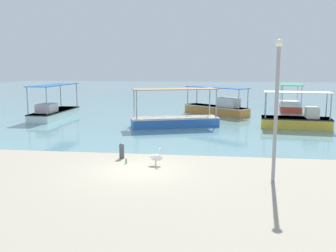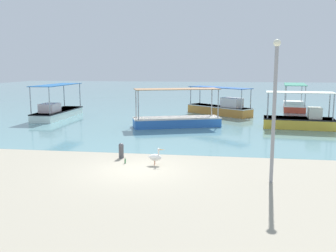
{
  "view_description": "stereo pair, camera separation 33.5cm",
  "coord_description": "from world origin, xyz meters",
  "px_view_note": "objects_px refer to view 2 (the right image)",
  "views": [
    {
      "loc": [
        3.36,
        -15.38,
        4.45
      ],
      "look_at": [
        0.83,
        3.94,
        1.32
      ],
      "focal_mm": 40.0,
      "sensor_mm": 36.0,
      "label": 1
    },
    {
      "loc": [
        3.69,
        -15.33,
        4.45
      ],
      "look_at": [
        0.83,
        3.94,
        1.32
      ],
      "focal_mm": 40.0,
      "sensor_mm": 36.0,
      "label": 2
    }
  ],
  "objects_px": {
    "fishing_boat_outer": "(57,111)",
    "fishing_boat_near_right": "(294,105)",
    "lamp_post": "(274,103)",
    "fishing_boat_far_right": "(300,120)",
    "fishing_boat_far_left": "(221,108)",
    "pelican": "(155,157)",
    "glass_bottle": "(125,161)",
    "mooring_bollard": "(121,150)",
    "fishing_boat_center": "(177,119)"
  },
  "relations": [
    {
      "from": "fishing_boat_near_right",
      "to": "pelican",
      "type": "bearing_deg",
      "value": -113.21
    },
    {
      "from": "mooring_bollard",
      "to": "glass_bottle",
      "type": "height_order",
      "value": "mooring_bollard"
    },
    {
      "from": "fishing_boat_near_right",
      "to": "glass_bottle",
      "type": "distance_m",
      "value": 26.49
    },
    {
      "from": "pelican",
      "to": "glass_bottle",
      "type": "height_order",
      "value": "pelican"
    },
    {
      "from": "fishing_boat_far_right",
      "to": "fishing_boat_center",
      "type": "xyz_separation_m",
      "value": [
        -8.91,
        -0.59,
        -0.06
      ]
    },
    {
      "from": "fishing_boat_near_right",
      "to": "mooring_bollard",
      "type": "distance_m",
      "value": 25.85
    },
    {
      "from": "mooring_bollard",
      "to": "glass_bottle",
      "type": "distance_m",
      "value": 1.08
    },
    {
      "from": "fishing_boat_outer",
      "to": "fishing_boat_near_right",
      "type": "height_order",
      "value": "fishing_boat_outer"
    },
    {
      "from": "fishing_boat_center",
      "to": "fishing_boat_near_right",
      "type": "bearing_deg",
      "value": 50.34
    },
    {
      "from": "fishing_boat_outer",
      "to": "mooring_bollard",
      "type": "relative_size",
      "value": 9.06
    },
    {
      "from": "pelican",
      "to": "mooring_bollard",
      "type": "height_order",
      "value": "pelican"
    },
    {
      "from": "fishing_boat_outer",
      "to": "mooring_bollard",
      "type": "bearing_deg",
      "value": -54.47
    },
    {
      "from": "fishing_boat_near_right",
      "to": "glass_bottle",
      "type": "height_order",
      "value": "fishing_boat_near_right"
    },
    {
      "from": "glass_bottle",
      "to": "fishing_boat_center",
      "type": "bearing_deg",
      "value": 84.6
    },
    {
      "from": "lamp_post",
      "to": "mooring_bollard",
      "type": "bearing_deg",
      "value": 157.0
    },
    {
      "from": "fishing_boat_far_right",
      "to": "lamp_post",
      "type": "height_order",
      "value": "lamp_post"
    },
    {
      "from": "fishing_boat_outer",
      "to": "lamp_post",
      "type": "height_order",
      "value": "lamp_post"
    },
    {
      "from": "fishing_boat_far_right",
      "to": "pelican",
      "type": "distance_m",
      "value": 14.41
    },
    {
      "from": "fishing_boat_far_right",
      "to": "fishing_boat_outer",
      "type": "distance_m",
      "value": 19.94
    },
    {
      "from": "glass_bottle",
      "to": "fishing_boat_near_right",
      "type": "bearing_deg",
      "value": 63.83
    },
    {
      "from": "pelican",
      "to": "mooring_bollard",
      "type": "bearing_deg",
      "value": 150.91
    },
    {
      "from": "lamp_post",
      "to": "mooring_bollard",
      "type": "relative_size",
      "value": 7.25
    },
    {
      "from": "fishing_boat_outer",
      "to": "fishing_boat_far_right",
      "type": "bearing_deg",
      "value": -7.37
    },
    {
      "from": "fishing_boat_center",
      "to": "fishing_boat_near_right",
      "type": "height_order",
      "value": "fishing_boat_center"
    },
    {
      "from": "pelican",
      "to": "glass_bottle",
      "type": "bearing_deg",
      "value": 175.73
    },
    {
      "from": "fishing_boat_far_left",
      "to": "pelican",
      "type": "bearing_deg",
      "value": -98.54
    },
    {
      "from": "fishing_boat_center",
      "to": "fishing_boat_outer",
      "type": "bearing_deg",
      "value": 163.82
    },
    {
      "from": "mooring_bollard",
      "to": "glass_bottle",
      "type": "xyz_separation_m",
      "value": [
        0.45,
        -0.94,
        -0.29
      ]
    },
    {
      "from": "fishing_boat_far_left",
      "to": "fishing_boat_near_right",
      "type": "xyz_separation_m",
      "value": [
        7.47,
        5.44,
        -0.14
      ]
    },
    {
      "from": "pelican",
      "to": "lamp_post",
      "type": "relative_size",
      "value": 0.15
    },
    {
      "from": "fishing_boat_center",
      "to": "pelican",
      "type": "relative_size",
      "value": 8.27
    },
    {
      "from": "fishing_boat_outer",
      "to": "fishing_boat_near_right",
      "type": "xyz_separation_m",
      "value": [
        21.51,
        9.69,
        -0.09
      ]
    },
    {
      "from": "lamp_post",
      "to": "fishing_boat_far_left",
      "type": "bearing_deg",
      "value": 95.98
    },
    {
      "from": "fishing_boat_far_left",
      "to": "lamp_post",
      "type": "bearing_deg",
      "value": -84.02
    },
    {
      "from": "lamp_post",
      "to": "mooring_bollard",
      "type": "xyz_separation_m",
      "value": [
        -6.78,
        2.88,
        -2.67
      ]
    },
    {
      "from": "fishing_boat_near_right",
      "to": "glass_bottle",
      "type": "xyz_separation_m",
      "value": [
        -11.68,
        -23.77,
        -0.41
      ]
    },
    {
      "from": "fishing_boat_far_left",
      "to": "fishing_boat_center",
      "type": "relative_size",
      "value": 0.92
    },
    {
      "from": "fishing_boat_near_right",
      "to": "lamp_post",
      "type": "height_order",
      "value": "lamp_post"
    },
    {
      "from": "fishing_boat_far_right",
      "to": "fishing_boat_far_left",
      "type": "bearing_deg",
      "value": 130.1
    },
    {
      "from": "fishing_boat_far_left",
      "to": "mooring_bollard",
      "type": "bearing_deg",
      "value": -104.99
    },
    {
      "from": "fishing_boat_far_left",
      "to": "fishing_boat_near_right",
      "type": "bearing_deg",
      "value": 36.05
    },
    {
      "from": "fishing_boat_far_right",
      "to": "fishing_boat_near_right",
      "type": "distance_m",
      "value": 12.37
    },
    {
      "from": "fishing_boat_near_right",
      "to": "mooring_bollard",
      "type": "relative_size",
      "value": 9.57
    },
    {
      "from": "mooring_bollard",
      "to": "fishing_boat_far_right",
      "type": "bearing_deg",
      "value": 45.54
    },
    {
      "from": "pelican",
      "to": "lamp_post",
      "type": "distance_m",
      "value": 5.87
    },
    {
      "from": "fishing_boat_far_left",
      "to": "glass_bottle",
      "type": "bearing_deg",
      "value": -102.93
    },
    {
      "from": "fishing_boat_far_left",
      "to": "fishing_boat_far_right",
      "type": "height_order",
      "value": "fishing_boat_far_right"
    },
    {
      "from": "fishing_boat_far_left",
      "to": "mooring_bollard",
      "type": "height_order",
      "value": "fishing_boat_far_left"
    },
    {
      "from": "fishing_boat_outer",
      "to": "lamp_post",
      "type": "xyz_separation_m",
      "value": [
        16.16,
        -16.02,
        2.47
      ]
    },
    {
      "from": "fishing_boat_outer",
      "to": "fishing_boat_far_left",
      "type": "bearing_deg",
      "value": 16.84
    }
  ]
}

